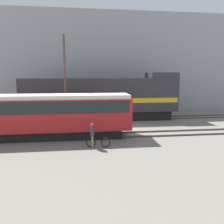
% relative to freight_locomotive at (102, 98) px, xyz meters
% --- Properties ---
extents(ground_plane, '(120.00, 120.00, 0.00)m').
position_rel_freight_locomotive_xyz_m(ground_plane, '(1.43, -4.82, -2.42)').
color(ground_plane, slate).
extents(track_near, '(60.00, 1.50, 0.14)m').
position_rel_freight_locomotive_xyz_m(track_near, '(1.43, -6.76, -2.35)').
color(track_near, '#47423D').
rests_on(track_near, ground).
extents(track_far, '(60.00, 1.51, 0.14)m').
position_rel_freight_locomotive_xyz_m(track_far, '(1.43, 0.00, -2.35)').
color(track_far, '#47423D').
rests_on(track_far, ground).
extents(building_backdrop, '(35.66, 6.00, 13.06)m').
position_rel_freight_locomotive_xyz_m(building_backdrop, '(1.43, 8.03, 4.11)').
color(building_backdrop, '#99999E').
rests_on(building_backdrop, ground).
extents(freight_locomotive, '(16.63, 3.04, 5.18)m').
position_rel_freight_locomotive_xyz_m(freight_locomotive, '(0.00, 0.00, 0.00)').
color(freight_locomotive, black).
rests_on(freight_locomotive, ground).
extents(streetcar, '(12.77, 2.54, 3.40)m').
position_rel_freight_locomotive_xyz_m(streetcar, '(-4.73, -6.76, -0.47)').
color(streetcar, black).
rests_on(streetcar, ground).
extents(bicycle, '(1.65, 0.50, 0.73)m').
position_rel_freight_locomotive_xyz_m(bicycle, '(-1.03, -9.48, -2.08)').
color(bicycle, black).
rests_on(bicycle, ground).
extents(person, '(0.28, 0.40, 1.70)m').
position_rel_freight_locomotive_xyz_m(person, '(-1.43, -9.55, -1.39)').
color(person, '#8C7A5B').
rests_on(person, ground).
extents(utility_pole_left, '(0.20, 0.20, 8.44)m').
position_rel_freight_locomotive_xyz_m(utility_pole_left, '(-3.63, -3.38, 1.80)').
color(utility_pole_left, '#4C3D2D').
rests_on(utility_pole_left, ground).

